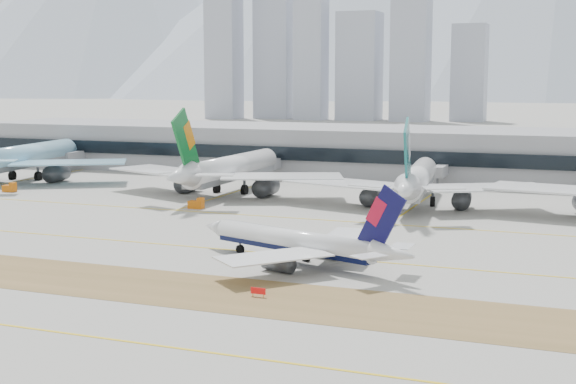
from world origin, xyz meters
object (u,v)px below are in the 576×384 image
at_px(taxiing_airliner, 301,243).
at_px(widebody_korean, 22,158).
at_px(widebody_cathay, 416,181).
at_px(terminal, 383,152).
at_px(widebody_eva, 228,170).

xyz_separation_m(taxiing_airliner, widebody_korean, (-116.11, 74.21, 3.16)).
relative_size(widebody_cathay, terminal, 0.23).
relative_size(widebody_korean, widebody_eva, 1.05).
relative_size(taxiing_airliner, widebody_eva, 0.63).
relative_size(taxiing_airliner, widebody_cathay, 0.67).
distance_m(widebody_eva, widebody_cathay, 50.87).
distance_m(widebody_eva, terminal, 62.20).
xyz_separation_m(taxiing_airliner, widebody_eva, (-45.93, 70.01, 2.80)).
height_order(widebody_korean, terminal, widebody_korean).
height_order(widebody_eva, terminal, widebody_eva).
bearing_deg(widebody_korean, terminal, -70.50).
bearing_deg(terminal, widebody_korean, -152.17).
xyz_separation_m(widebody_korean, terminal, (97.70, 51.57, 0.79)).
height_order(taxiing_airliner, widebody_cathay, widebody_cathay).
bearing_deg(taxiing_airliner, widebody_cathay, -75.06).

